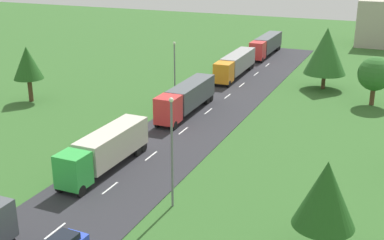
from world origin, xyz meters
name	(u,v)px	position (x,y,z in m)	size (l,w,h in m)	color
road	(87,206)	(0.00, 24.50, 0.03)	(10.00, 140.00, 0.06)	#2B2B30
lane_marking_centre	(55,231)	(0.00, 20.45, 0.07)	(0.16, 119.53, 0.01)	white
truck_second	(105,149)	(-2.34, 31.09, 2.09)	(2.64, 11.77, 3.48)	green
truck_third	(186,97)	(-2.22, 49.06, 2.10)	(2.64, 13.24, 3.53)	red
truck_fourth	(235,64)	(-2.59, 68.85, 2.07)	(2.77, 14.18, 3.43)	orange
truck_fifth	(266,44)	(-2.44, 86.30, 2.11)	(2.56, 14.25, 3.52)	red
lamppost_second	(172,148)	(6.20, 27.30, 4.99)	(0.36, 0.36, 9.01)	slate
lamppost_third	(175,67)	(-6.27, 54.38, 4.32)	(0.36, 0.36, 7.69)	slate
tree_maple	(27,63)	(-23.24, 45.68, 5.14)	(3.86, 3.86, 7.33)	#513823
tree_pine	(326,194)	(18.19, 24.75, 4.71)	(4.06, 4.06, 7.00)	#513823
tree_elm	(326,51)	(11.29, 67.29, 5.48)	(5.94, 5.94, 8.76)	#513823
tree_ash	(375,74)	(18.42, 61.84, 4.10)	(4.35, 4.35, 6.31)	#513823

